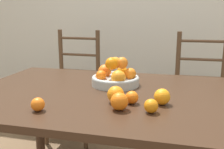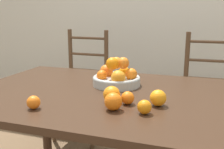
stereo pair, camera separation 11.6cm
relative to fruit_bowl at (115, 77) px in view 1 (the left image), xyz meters
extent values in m
cube|color=beige|center=(0.02, 1.44, 0.52)|extent=(8.00, 0.06, 2.60)
cube|color=#382316|center=(0.02, -0.15, -0.07)|extent=(1.61, 1.04, 0.03)
cylinder|color=#382316|center=(-0.70, 0.29, -0.44)|extent=(0.07, 0.07, 0.69)
cylinder|color=#B2B7B2|center=(0.00, 0.00, -0.03)|extent=(0.29, 0.29, 0.05)
torus|color=#B2B7B2|center=(0.00, 0.00, -0.01)|extent=(0.29, 0.29, 0.02)
sphere|color=orange|center=(0.09, 0.01, 0.02)|extent=(0.07, 0.07, 0.07)
sphere|color=orange|center=(0.02, 0.09, 0.01)|extent=(0.07, 0.07, 0.07)
sphere|color=orange|center=(-0.08, 0.04, 0.02)|extent=(0.08, 0.08, 0.08)
sphere|color=orange|center=(-0.08, -0.04, 0.01)|extent=(0.06, 0.06, 0.06)
sphere|color=orange|center=(0.04, -0.08, 0.02)|extent=(0.08, 0.08, 0.08)
sphere|color=orange|center=(0.04, 0.02, 0.08)|extent=(0.07, 0.07, 0.07)
sphere|color=orange|center=(0.00, 0.01, 0.08)|extent=(0.07, 0.07, 0.07)
sphere|color=orange|center=(-0.02, -0.03, 0.08)|extent=(0.07, 0.07, 0.07)
sphere|color=orange|center=(0.08, -0.31, -0.01)|extent=(0.08, 0.08, 0.08)
sphere|color=orange|center=(0.15, -0.31, -0.02)|extent=(0.06, 0.06, 0.06)
sphere|color=orange|center=(0.29, -0.28, -0.01)|extent=(0.08, 0.08, 0.08)
sphere|color=orange|center=(0.25, -0.41, -0.02)|extent=(0.06, 0.06, 0.06)
sphere|color=orange|center=(0.11, -0.41, -0.01)|extent=(0.08, 0.08, 0.08)
sphere|color=orange|center=(-0.23, -0.50, -0.02)|extent=(0.06, 0.06, 0.06)
cylinder|color=#513823|center=(-0.75, 0.48, -0.56)|extent=(0.04, 0.04, 0.45)
cylinder|color=#513823|center=(-0.37, 0.47, -0.56)|extent=(0.04, 0.04, 0.45)
cylinder|color=#513823|center=(-0.74, 0.84, -0.28)|extent=(0.04, 0.04, 1.01)
cylinder|color=#513823|center=(-0.36, 0.83, -0.28)|extent=(0.04, 0.04, 1.01)
cube|color=#513823|center=(-0.56, 0.66, -0.32)|extent=(0.43, 0.41, 0.04)
cylinder|color=#513823|center=(-0.55, 0.84, -0.17)|extent=(0.38, 0.03, 0.02)
cylinder|color=#513823|center=(-0.55, 0.84, -0.01)|extent=(0.38, 0.03, 0.02)
cylinder|color=#513823|center=(-0.55, 0.84, 0.14)|extent=(0.38, 0.03, 0.02)
cylinder|color=#513823|center=(0.37, 0.47, -0.56)|extent=(0.04, 0.04, 0.45)
cylinder|color=#513823|center=(0.37, 0.83, -0.28)|extent=(0.04, 0.04, 1.01)
cylinder|color=#513823|center=(0.75, 0.84, -0.28)|extent=(0.04, 0.04, 1.01)
cube|color=#513823|center=(0.56, 0.66, -0.32)|extent=(0.43, 0.41, 0.04)
cylinder|color=#513823|center=(0.56, 0.84, -0.17)|extent=(0.38, 0.03, 0.02)
cylinder|color=#513823|center=(0.56, 0.84, -0.01)|extent=(0.38, 0.03, 0.02)
cylinder|color=#513823|center=(0.56, 0.84, 0.14)|extent=(0.38, 0.03, 0.02)
camera|label=1|loc=(0.35, -1.49, 0.37)|focal=42.00mm
camera|label=2|loc=(0.46, -1.46, 0.37)|focal=42.00mm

